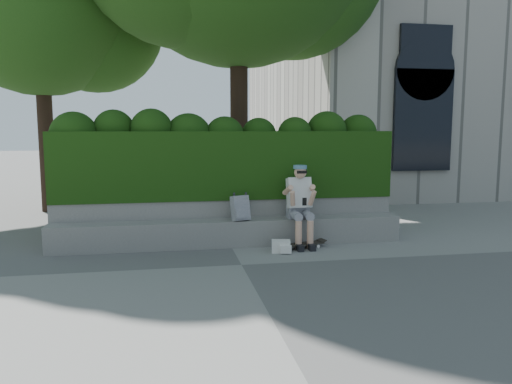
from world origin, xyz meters
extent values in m
plane|color=slate|center=(0.00, 0.00, 0.00)|extent=(80.00, 80.00, 0.00)
cube|color=gray|center=(0.00, 1.25, 0.23)|extent=(6.00, 0.45, 0.45)
cube|color=gray|center=(0.00, 1.73, 0.38)|extent=(6.00, 0.50, 0.75)
cube|color=black|center=(0.00, 1.95, 1.35)|extent=(6.00, 1.00, 1.20)
cylinder|color=black|center=(0.60, 4.27, 1.89)|extent=(0.40, 0.40, 3.79)
cylinder|color=black|center=(-3.86, 5.58, 1.47)|extent=(0.35, 0.35, 2.95)
cube|color=gray|center=(1.17, 1.20, 0.56)|extent=(0.36, 0.26, 0.22)
cube|color=beige|center=(1.17, 1.13, 0.90)|extent=(0.40, 0.32, 0.55)
sphere|color=tan|center=(1.17, 1.06, 1.26)|extent=(0.21, 0.21, 0.21)
cylinder|color=slate|center=(1.17, 1.08, 1.35)|extent=(0.23, 0.23, 0.06)
cube|color=black|center=(1.17, 0.78, 0.80)|extent=(0.07, 0.02, 0.13)
cylinder|color=tan|center=(1.07, 0.76, 0.24)|extent=(0.11, 0.11, 0.47)
cylinder|color=tan|center=(1.27, 0.76, 0.24)|extent=(0.11, 0.11, 0.47)
cube|color=black|center=(1.07, 0.70, 0.05)|extent=(0.10, 0.26, 0.10)
cube|color=black|center=(1.27, 0.70, 0.05)|extent=(0.10, 0.26, 0.10)
cube|color=black|center=(1.14, 0.83, 0.07)|extent=(0.82, 0.39, 0.02)
cylinder|color=silver|center=(0.89, 0.68, 0.03)|extent=(0.06, 0.04, 0.06)
cylinder|color=silver|center=(0.85, 0.84, 0.03)|extent=(0.06, 0.04, 0.06)
cylinder|color=silver|center=(1.43, 0.81, 0.03)|extent=(0.06, 0.04, 0.06)
cylinder|color=silver|center=(1.39, 0.98, 0.03)|extent=(0.06, 0.04, 0.06)
cube|color=#9E9DA2|center=(0.16, 1.15, 0.66)|extent=(0.32, 0.24, 0.42)
cube|color=silver|center=(0.75, 0.64, 0.10)|extent=(0.34, 0.27, 0.19)
camera|label=1|loc=(-1.07, -7.08, 2.01)|focal=35.00mm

